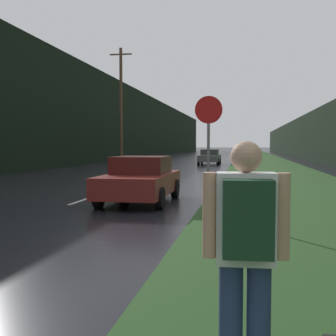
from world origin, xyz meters
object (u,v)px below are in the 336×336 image
Objects in this scene: hitchhiker_with_backpack at (246,248)px; stop_sign at (208,144)px; car_passing_near at (140,179)px; car_passing_far at (210,157)px.

stop_sign is at bearing 93.17° from hitchhiker_with_backpack.
car_passing_near is 25.27m from car_passing_far.
car_passing_far is at bearing 91.34° from hitchhiker_with_backpack.
hitchhiker_with_backpack is (0.88, -7.17, -0.75)m from stop_sign.
hitchhiker_with_backpack is at bearing -83.04° from stop_sign.
car_passing_near is at bearing 104.60° from hitchhiker_with_backpack.
hitchhiker_with_backpack reaches higher than car_passing_far.
stop_sign is 3.29m from car_passing_near.
stop_sign is 0.71× the size of car_passing_near.
hitchhiker_with_backpack is at bearing 108.40° from car_passing_near.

